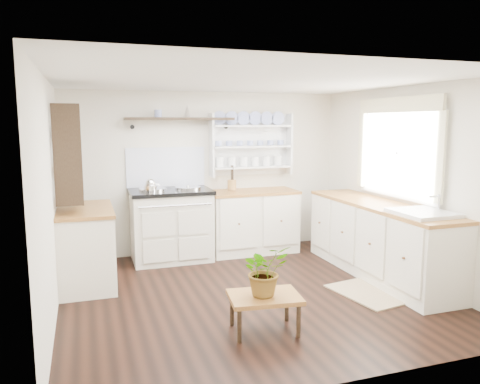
# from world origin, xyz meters

# --- Properties ---
(floor) EXTENTS (4.00, 3.80, 0.01)m
(floor) POSITION_xyz_m (0.00, 0.00, 0.00)
(floor) COLOR black
(floor) RESTS_ON ground
(wall_back) EXTENTS (4.00, 0.02, 2.30)m
(wall_back) POSITION_xyz_m (0.00, 1.90, 1.15)
(wall_back) COLOR beige
(wall_back) RESTS_ON ground
(wall_right) EXTENTS (0.02, 3.80, 2.30)m
(wall_right) POSITION_xyz_m (2.00, 0.00, 1.15)
(wall_right) COLOR beige
(wall_right) RESTS_ON ground
(wall_left) EXTENTS (0.02, 3.80, 2.30)m
(wall_left) POSITION_xyz_m (-2.00, 0.00, 1.15)
(wall_left) COLOR beige
(wall_left) RESTS_ON ground
(ceiling) EXTENTS (4.00, 3.80, 0.01)m
(ceiling) POSITION_xyz_m (0.00, 0.00, 2.30)
(ceiling) COLOR white
(ceiling) RESTS_ON wall_back
(window) EXTENTS (0.08, 1.55, 1.22)m
(window) POSITION_xyz_m (1.95, 0.15, 1.56)
(window) COLOR white
(window) RESTS_ON wall_right
(aga_cooker) EXTENTS (1.09, 0.75, 1.00)m
(aga_cooker) POSITION_xyz_m (-0.59, 1.57, 0.49)
(aga_cooker) COLOR beige
(aga_cooker) RESTS_ON floor
(back_cabinets) EXTENTS (1.27, 0.63, 0.90)m
(back_cabinets) POSITION_xyz_m (0.60, 1.60, 0.46)
(back_cabinets) COLOR silver
(back_cabinets) RESTS_ON floor
(right_cabinets) EXTENTS (0.62, 2.43, 0.90)m
(right_cabinets) POSITION_xyz_m (1.70, 0.10, 0.46)
(right_cabinets) COLOR silver
(right_cabinets) RESTS_ON floor
(belfast_sink) EXTENTS (0.55, 0.60, 0.45)m
(belfast_sink) POSITION_xyz_m (1.70, -0.65, 0.80)
(belfast_sink) COLOR white
(belfast_sink) RESTS_ON right_cabinets
(left_cabinets) EXTENTS (0.62, 1.13, 0.90)m
(left_cabinets) POSITION_xyz_m (-1.70, 0.90, 0.46)
(left_cabinets) COLOR silver
(left_cabinets) RESTS_ON floor
(plate_rack) EXTENTS (1.20, 0.22, 0.90)m
(plate_rack) POSITION_xyz_m (0.65, 1.86, 1.56)
(plate_rack) COLOR white
(plate_rack) RESTS_ON wall_back
(high_shelf) EXTENTS (1.50, 0.29, 0.16)m
(high_shelf) POSITION_xyz_m (-0.40, 1.78, 1.91)
(high_shelf) COLOR black
(high_shelf) RESTS_ON wall_back
(left_shelving) EXTENTS (0.28, 0.80, 1.05)m
(left_shelving) POSITION_xyz_m (-1.84, 0.90, 1.55)
(left_shelving) COLOR black
(left_shelving) RESTS_ON wall_left
(kettle) EXTENTS (0.17, 0.17, 0.21)m
(kettle) POSITION_xyz_m (-0.87, 1.45, 1.03)
(kettle) COLOR silver
(kettle) RESTS_ON aga_cooker
(utensil_crock) EXTENTS (0.13, 0.13, 0.15)m
(utensil_crock) POSITION_xyz_m (0.31, 1.68, 0.98)
(utensil_crock) COLOR #9F713A
(utensil_crock) RESTS_ON back_cabinets
(center_table) EXTENTS (0.68, 0.52, 0.34)m
(center_table) POSITION_xyz_m (-0.20, -0.92, 0.30)
(center_table) COLOR brown
(center_table) RESTS_ON floor
(potted_plant) EXTENTS (0.47, 0.42, 0.46)m
(potted_plant) POSITION_xyz_m (-0.20, -0.92, 0.57)
(potted_plant) COLOR #3F7233
(potted_plant) RESTS_ON center_table
(floor_rug) EXTENTS (0.69, 0.93, 0.02)m
(floor_rug) POSITION_xyz_m (1.21, -0.43, 0.01)
(floor_rug) COLOR #7D5D48
(floor_rug) RESTS_ON floor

